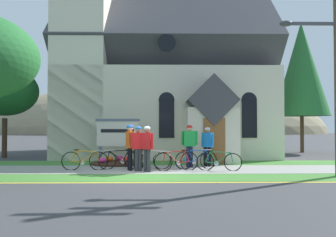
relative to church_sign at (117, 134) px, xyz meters
name	(u,v)px	position (x,y,z in m)	size (l,w,h in m)	color
ground	(147,163)	(1.34, 0.27, -1.36)	(140.00, 140.00, 0.00)	#3D3D3F
sidewalk_slab	(168,169)	(2.29, -2.15, -1.36)	(32.00, 2.60, 0.01)	#99968E
grass_verge	(168,178)	(2.29, -4.29, -1.36)	(32.00, 1.68, 0.01)	#427F33
church_lawn	(167,163)	(2.29, 0.18, -1.36)	(24.00, 2.06, 0.01)	#427F33
curb_paint_stripe	(169,183)	(2.29, -5.28, -1.36)	(28.00, 0.16, 0.01)	yellow
church_building	(160,81)	(1.96, 5.72, 3.26)	(12.43, 11.49, 12.97)	beige
church_sign	(117,134)	(0.00, 0.00, 0.00)	(2.06, 0.28, 2.08)	slate
flower_bed	(117,162)	(0.00, -0.27, -1.28)	(2.31, 2.31, 0.34)	#382319
bicycle_yellow	(149,160)	(1.55, -2.07, -0.99)	(1.76, 0.14, 0.82)	black
bicycle_red	(177,161)	(2.64, -2.55, -0.99)	(1.74, 0.38, 0.83)	black
bicycle_blue	(196,160)	(3.45, -1.99, -0.99)	(1.74, 0.39, 0.81)	black
bicycle_green	(120,159)	(0.38, -1.91, -0.99)	(1.68, 0.65, 0.81)	black
bicycle_silver	(219,161)	(4.29, -2.55, -1.00)	(1.76, 0.26, 0.81)	black
bicycle_black	(85,160)	(-0.97, -2.35, -0.98)	(1.82, 0.12, 0.84)	black
cyclist_in_red_jersey	(190,142)	(3.23, -1.48, -0.30)	(0.69, 0.31, 1.78)	#191E38
cyclist_in_green_jersey	(147,145)	(1.51, -2.88, -0.34)	(0.50, 0.58, 1.73)	#2D2D33
cyclist_in_blue_jersey	(138,145)	(1.16, -2.72, -0.35)	(0.67, 0.33, 1.73)	#2D2D33
cyclist_in_orange_jersey	(208,143)	(4.03, -1.21, -0.37)	(0.48, 0.64, 1.69)	black
cyclist_in_white_jersey	(138,146)	(1.10, -1.75, -0.44)	(0.64, 0.28, 1.60)	black
cyclist_in_yellow_jersey	(130,143)	(0.82, -2.47, -0.30)	(0.38, 0.81, 1.78)	black
utility_pole	(334,53)	(8.07, -4.08, 2.91)	(3.12, 0.28, 7.70)	brown
roadside_conifer	(301,69)	(11.30, 6.33, 4.17)	(3.55, 3.55, 8.67)	#4C3823
yard_deciduous_tree	(5,91)	(-6.56, 2.88, 2.29)	(3.52, 3.52, 5.02)	#3D2D1E
distant_hill	(154,133)	(-0.07, 72.26, -1.36)	(88.81, 51.84, 25.31)	#847A5B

